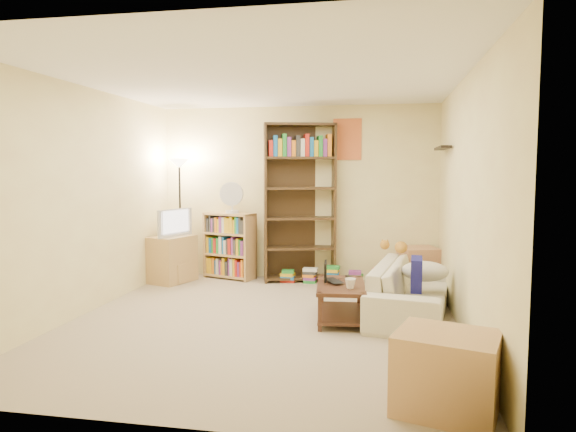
% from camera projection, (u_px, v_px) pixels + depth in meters
% --- Properties ---
extents(room, '(4.50, 4.54, 2.52)m').
position_uv_depth(room, '(262.00, 167.00, 5.23)').
color(room, tan).
rests_on(room, ground).
extents(sofa, '(2.15, 1.36, 0.56)m').
position_uv_depth(sofa, '(411.00, 289.00, 5.65)').
color(sofa, beige).
rests_on(sofa, ground).
extents(navy_pillow, '(0.13, 0.37, 0.33)m').
position_uv_depth(navy_pillow, '(416.00, 274.00, 5.21)').
color(navy_pillow, navy).
rests_on(navy_pillow, sofa).
extents(cream_blanket, '(0.51, 0.37, 0.22)m').
position_uv_depth(cream_blanket, '(425.00, 271.00, 5.63)').
color(cream_blanket, beige).
rests_on(cream_blanket, sofa).
extents(tabby_cat, '(0.44, 0.21, 0.15)m').
position_uv_depth(tabby_cat, '(398.00, 247.00, 6.39)').
color(tabby_cat, '#C28229').
rests_on(tabby_cat, sofa).
extents(coffee_table, '(0.57, 0.93, 0.39)m').
position_uv_depth(coffee_table, '(341.00, 297.00, 5.40)').
color(coffee_table, '#49291C').
rests_on(coffee_table, ground).
extents(laptop, '(0.49, 0.47, 0.02)m').
position_uv_depth(laptop, '(337.00, 281.00, 5.47)').
color(laptop, black).
rests_on(laptop, coffee_table).
extents(laptop_screen, '(0.04, 0.30, 0.20)m').
position_uv_depth(laptop_screen, '(326.00, 271.00, 5.47)').
color(laptop_screen, white).
rests_on(laptop_screen, laptop).
extents(mug, '(0.16, 0.16, 0.10)m').
position_uv_depth(mug, '(350.00, 283.00, 5.18)').
color(mug, white).
rests_on(mug, coffee_table).
extents(tv_remote, '(0.11, 0.16, 0.02)m').
position_uv_depth(tv_remote, '(350.00, 277.00, 5.67)').
color(tv_remote, black).
rests_on(tv_remote, coffee_table).
extents(tv_stand, '(0.61, 0.72, 0.66)m').
position_uv_depth(tv_stand, '(172.00, 259.00, 7.27)').
color(tv_stand, tan).
rests_on(tv_stand, ground).
extents(television, '(0.73, 0.50, 0.39)m').
position_uv_depth(television, '(171.00, 222.00, 7.23)').
color(television, black).
rests_on(television, tv_stand).
extents(tall_bookshelf, '(1.06, 0.58, 2.24)m').
position_uv_depth(tall_bookshelf, '(300.00, 199.00, 7.26)').
color(tall_bookshelf, '#47331B').
rests_on(tall_bookshelf, ground).
extents(short_bookshelf, '(0.81, 0.52, 0.96)m').
position_uv_depth(short_bookshelf, '(230.00, 246.00, 7.51)').
color(short_bookshelf, tan).
rests_on(short_bookshelf, ground).
extents(desk_fan, '(0.34, 0.19, 0.45)m').
position_uv_depth(desk_fan, '(232.00, 197.00, 7.39)').
color(desk_fan, silver).
rests_on(desk_fan, short_bookshelf).
extents(floor_lamp, '(0.30, 0.30, 1.75)m').
position_uv_depth(floor_lamp, '(180.00, 183.00, 7.44)').
color(floor_lamp, black).
rests_on(floor_lamp, ground).
extents(side_table, '(0.60, 0.60, 0.54)m').
position_uv_depth(side_table, '(418.00, 267.00, 6.97)').
color(side_table, tan).
rests_on(side_table, ground).
extents(end_cabinet, '(0.76, 0.69, 0.53)m').
position_uv_depth(end_cabinet, '(447.00, 373.00, 3.36)').
color(end_cabinet, tan).
rests_on(end_cabinet, ground).
extents(book_stacks, '(1.47, 0.19, 0.25)m').
position_uv_depth(book_stacks, '(334.00, 276.00, 7.17)').
color(book_stacks, red).
rests_on(book_stacks, ground).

